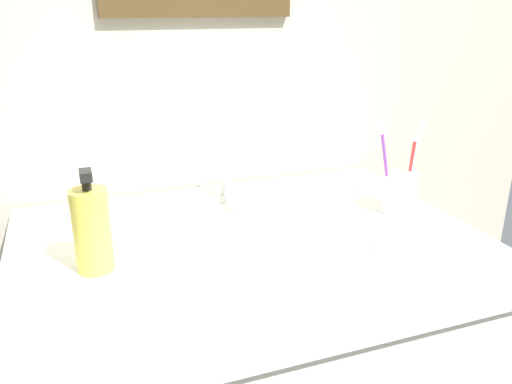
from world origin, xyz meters
TOP-DOWN VIEW (x-y plane):
  - tiled_wall_back at (0.00, 0.37)m, footprint 2.12×0.04m
  - sink_basin at (0.02, -0.01)m, footprint 0.49×0.49m
  - faucet at (0.02, 0.22)m, footprint 0.02×0.16m
  - toothbrush_cup at (0.36, 0.02)m, footprint 0.08×0.08m
  - toothbrush_red at (0.40, 0.03)m, footprint 0.03×0.02m
  - toothbrush_white at (0.41, 0.03)m, footprint 0.06×0.03m
  - toothbrush_purple at (0.32, 0.02)m, footprint 0.06×0.01m
  - soap_dispenser at (-0.30, -0.03)m, footprint 0.06×0.06m

SIDE VIEW (x-z plane):
  - sink_basin at x=0.02m, z-range 0.79..0.91m
  - faucet at x=0.02m, z-range 0.88..0.98m
  - toothbrush_cup at x=0.36m, z-range 0.89..0.98m
  - soap_dispenser at x=-0.30m, z-range 0.87..1.06m
  - toothbrush_red at x=0.40m, z-range 0.91..1.08m
  - toothbrush_white at x=0.41m, z-range 0.91..1.10m
  - toothbrush_purple at x=0.32m, z-range 0.91..1.11m
  - tiled_wall_back at x=0.00m, z-range 0.00..2.40m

